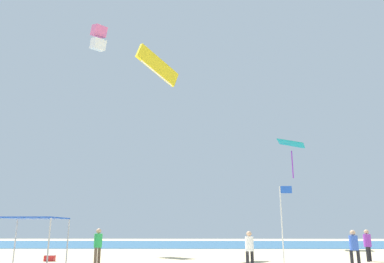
{
  "coord_description": "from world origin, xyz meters",
  "views": [
    {
      "loc": [
        -0.64,
        -16.21,
        1.81
      ],
      "look_at": [
        -1.19,
        14.12,
        9.57
      ],
      "focal_mm": 35.56,
      "sensor_mm": 36.0,
      "label": 1
    }
  ],
  "objects": [
    {
      "name": "person_central",
      "position": [
        -6.05,
        4.84,
        1.06
      ],
      "size": [
        0.43,
        0.47,
        1.81
      ],
      "rotation": [
        0.0,
        0.0,
        4.37
      ],
      "color": "brown",
      "rests_on": "ground"
    },
    {
      "name": "kite_diamond_teal",
      "position": [
        8.63,
        21.14,
        9.89
      ],
      "size": [
        3.2,
        3.24,
        3.83
      ],
      "rotation": [
        0.0,
        0.0,
        1.25
      ],
      "color": "teal"
    },
    {
      "name": "cooler_box",
      "position": [
        -9.18,
        6.43,
        0.18
      ],
      "size": [
        0.57,
        0.37,
        0.35
      ],
      "color": "red",
      "rests_on": "ground"
    },
    {
      "name": "ocean_strip",
      "position": [
        0.0,
        31.5,
        0.01
      ],
      "size": [
        110.0,
        23.1,
        0.03
      ],
      "primitive_type": "cube",
      "color": "#28608C",
      "rests_on": "ground"
    },
    {
      "name": "banner_flag",
      "position": [
        3.39,
        2.56,
        2.29
      ],
      "size": [
        0.61,
        0.06,
        3.83
      ],
      "color": "silver",
      "rests_on": "ground"
    },
    {
      "name": "person_rightmost",
      "position": [
        1.75,
        2.64,
        0.99
      ],
      "size": [
        0.4,
        0.4,
        1.69
      ],
      "rotation": [
        0.0,
        0.0,
        3.75
      ],
      "color": "black",
      "rests_on": "ground"
    },
    {
      "name": "kite_parafoil_yellow",
      "position": [
        -3.71,
        10.34,
        13.71
      ],
      "size": [
        3.03,
        3.11,
        2.47
      ],
      "rotation": [
        0.0,
        0.0,
        0.81
      ],
      "color": "yellow"
    },
    {
      "name": "person_near_tent",
      "position": [
        8.99,
        6.55,
        1.03
      ],
      "size": [
        0.42,
        0.42,
        1.75
      ],
      "rotation": [
        0.0,
        0.0,
        0.8
      ],
      "color": "black",
      "rests_on": "ground"
    },
    {
      "name": "canopy_tent",
      "position": [
        -8.82,
        2.83,
        2.21
      ],
      "size": [
        2.81,
        2.63,
        2.34
      ],
      "color": "#B2B2B7",
      "rests_on": "ground"
    },
    {
      "name": "kite_box_pink",
      "position": [
        -9.99,
        15.92,
        19.14
      ],
      "size": [
        1.75,
        1.77,
        2.66
      ],
      "rotation": [
        0.0,
        0.0,
        0.74
      ],
      "color": "pink"
    },
    {
      "name": "person_leftmost",
      "position": [
        6.85,
        3.07,
        1.02
      ],
      "size": [
        0.46,
        0.41,
        1.74
      ],
      "rotation": [
        0.0,
        0.0,
        6.12
      ],
      "color": "black",
      "rests_on": "ground"
    }
  ]
}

